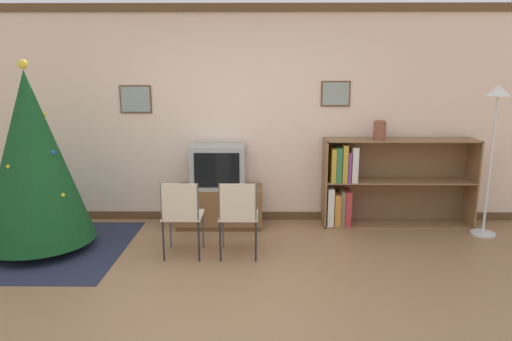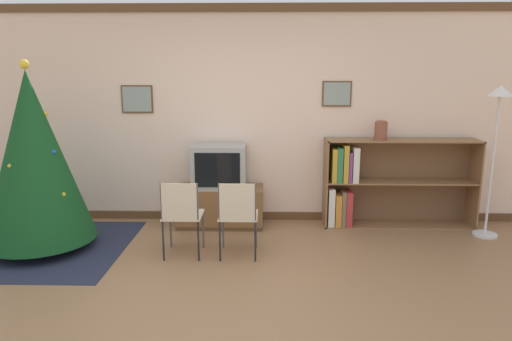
% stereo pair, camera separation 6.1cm
% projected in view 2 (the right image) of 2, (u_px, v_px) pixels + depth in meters
% --- Properties ---
extents(ground_plane, '(24.00, 24.00, 0.00)m').
position_uv_depth(ground_plane, '(226.00, 303.00, 3.81)').
color(ground_plane, '#936B47').
extents(wall_back, '(8.84, 0.11, 2.70)m').
position_uv_depth(wall_back, '(240.00, 116.00, 5.77)').
color(wall_back, beige).
rests_on(wall_back, ground_plane).
extents(area_rug, '(1.82, 1.79, 0.01)m').
position_uv_depth(area_rug, '(43.00, 247.00, 5.02)').
color(area_rug, '#23283D').
rests_on(area_rug, ground_plane).
extents(christmas_tree, '(1.15, 1.15, 2.01)m').
position_uv_depth(christmas_tree, '(34.00, 158.00, 4.81)').
color(christmas_tree, maroon).
rests_on(christmas_tree, area_rug).
extents(tv_console, '(1.07, 0.47, 0.50)m').
position_uv_depth(tv_console, '(220.00, 206.00, 5.71)').
color(tv_console, brown).
rests_on(tv_console, ground_plane).
extents(television, '(0.65, 0.46, 0.53)m').
position_uv_depth(television, '(219.00, 166.00, 5.59)').
color(television, '#9E9E99').
rests_on(television, tv_console).
extents(folding_chair_left, '(0.40, 0.40, 0.82)m').
position_uv_depth(folding_chair_left, '(182.00, 214.00, 4.67)').
color(folding_chair_left, beige).
rests_on(folding_chair_left, ground_plane).
extents(folding_chair_right, '(0.40, 0.40, 0.82)m').
position_uv_depth(folding_chair_right, '(238.00, 214.00, 4.66)').
color(folding_chair_right, beige).
rests_on(folding_chair_right, ground_plane).
extents(bookshelf, '(1.86, 0.36, 1.09)m').
position_uv_depth(bookshelf, '(374.00, 184.00, 5.68)').
color(bookshelf, olive).
rests_on(bookshelf, ground_plane).
extents(vase, '(0.15, 0.15, 0.23)m').
position_uv_depth(vase, '(381.00, 130.00, 5.50)').
color(vase, brown).
rests_on(vase, bookshelf).
extents(standing_lamp, '(0.28, 0.28, 1.75)m').
position_uv_depth(standing_lamp, '(497.00, 122.00, 5.11)').
color(standing_lamp, silver).
rests_on(standing_lamp, ground_plane).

